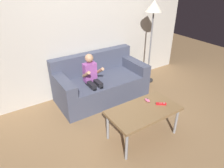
# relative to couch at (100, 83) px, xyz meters

# --- Properties ---
(ground_plane) EXTENTS (9.74, 9.74, 0.00)m
(ground_plane) POSITION_rel_couch_xyz_m (-0.20, -1.13, -0.28)
(ground_plane) COLOR olive
(wall_back) EXTENTS (4.87, 0.05, 2.50)m
(wall_back) POSITION_rel_couch_xyz_m (-0.20, 0.40, 0.97)
(wall_back) COLOR beige
(wall_back) RESTS_ON ground
(couch) EXTENTS (1.61, 0.80, 0.79)m
(couch) POSITION_rel_couch_xyz_m (0.00, 0.00, 0.00)
(couch) COLOR #474C60
(couch) RESTS_ON ground
(person_seated_on_couch) EXTENTS (0.30, 0.37, 0.91)m
(person_seated_on_couch) POSITION_rel_couch_xyz_m (-0.24, -0.17, 0.24)
(person_seated_on_couch) COLOR black
(person_seated_on_couch) RESTS_ON ground
(coffee_table) EXTENTS (0.97, 0.53, 0.46)m
(coffee_table) POSITION_rel_couch_xyz_m (-0.04, -1.24, 0.13)
(coffee_table) COLOR brown
(coffee_table) RESTS_ON ground
(game_remote_red_near_edge) EXTENTS (0.13, 0.11, 0.03)m
(game_remote_red_near_edge) POSITION_rel_couch_xyz_m (0.23, -1.28, 0.19)
(game_remote_red_near_edge) COLOR red
(game_remote_red_near_edge) RESTS_ON coffee_table
(nunchuk_pink) EXTENTS (0.05, 0.09, 0.05)m
(nunchuk_pink) POSITION_rel_couch_xyz_m (0.12, -1.12, 0.19)
(nunchuk_pink) COLOR pink
(nunchuk_pink) RESTS_ON coffee_table
(floor_lamp) EXTENTS (0.32, 0.32, 1.62)m
(floor_lamp) POSITION_rel_couch_xyz_m (1.17, 0.00, 1.12)
(floor_lamp) COLOR black
(floor_lamp) RESTS_ON ground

